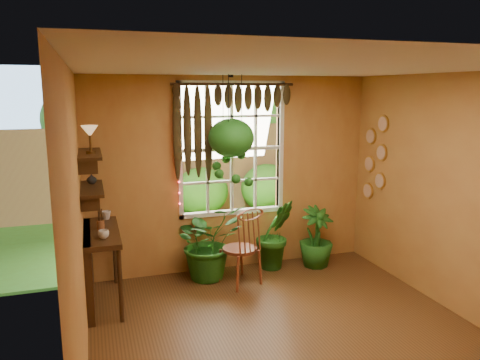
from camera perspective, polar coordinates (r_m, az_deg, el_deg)
The scene contains 23 objects.
floor at distance 4.98m, azimuth 7.14°, elevation -19.40°, with size 4.50×4.50×0.00m, color brown.
ceiling at distance 4.31m, azimuth 8.02°, elevation 13.38°, with size 4.50×4.50×0.00m, color white.
wall_back at distance 6.51m, azimuth -0.94°, elevation 0.69°, with size 4.00×4.00×0.00m, color #BA883F.
wall_left at distance 4.05m, azimuth -19.13°, elevation -6.32°, with size 4.50×4.50×0.00m, color #BA883F.
wall_right at distance 5.60m, azimuth 26.42°, elevation -2.17°, with size 4.50×4.50×0.00m, color #BA883F.
window at distance 6.48m, azimuth -1.03°, elevation 3.79°, with size 1.52×0.10×1.86m.
valance_vine at distance 6.30m, azimuth -1.47°, elevation 8.84°, with size 1.70×0.12×1.10m.
string_lights at distance 6.21m, azimuth -7.52°, elevation 3.84°, with size 0.03×0.03×1.54m, color #FF2633, non-canonical shape.
wall_plates at distance 6.91m, azimuth 16.13°, elevation 2.55°, with size 0.04×0.32×1.10m, color beige, non-canonical shape.
counter_ledge at distance 5.82m, azimuth -17.48°, elevation -9.24°, with size 0.40×1.20×0.90m.
shelf_lower at distance 5.59m, azimuth -17.62°, elevation -1.02°, with size 0.25×0.90×0.04m, color #3A2310.
shelf_upper at distance 5.52m, azimuth -17.86°, elevation 3.04°, with size 0.25×0.90×0.04m, color #3A2310.
backyard at distance 11.02m, azimuth -6.79°, elevation 4.50°, with size 14.00×10.00×12.00m.
windsor_chair at distance 6.17m, azimuth 0.17°, elevation -9.57°, with size 0.58×0.60×1.20m.
potted_plant_left at distance 6.33m, azimuth -3.86°, elevation -7.46°, with size 0.92×0.80×1.03m, color #184B14.
potted_plant_mid at distance 6.68m, azimuth 4.31°, elevation -6.59°, with size 0.55×0.44×1.00m, color #184B14.
potted_plant_right at distance 6.84m, azimuth 9.26°, elevation -6.87°, with size 0.49×0.49×0.87m, color #184B14.
hanging_basket at distance 6.11m, azimuth -1.08°, elevation 4.59°, with size 0.60×0.60×1.47m.
cup_a at distance 5.39m, azimuth -16.29°, elevation -6.37°, with size 0.12×0.12×0.09m, color silver.
cup_b at distance 6.15m, azimuth -15.98°, elevation -4.14°, with size 0.11×0.11×0.11m, color beige.
brush_jar at distance 5.71m, azimuth -16.66°, elevation -4.60°, with size 0.09×0.09×0.31m.
shelf_vase at distance 5.79m, azimuth -17.64°, elevation 0.16°, with size 0.11×0.11×0.12m, color #B2AD99.
tiffany_lamp at distance 5.39m, azimuth -17.85°, elevation 5.49°, with size 0.19×0.19×0.31m.
Camera 1 is at (-1.87, -3.88, 2.51)m, focal length 35.00 mm.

